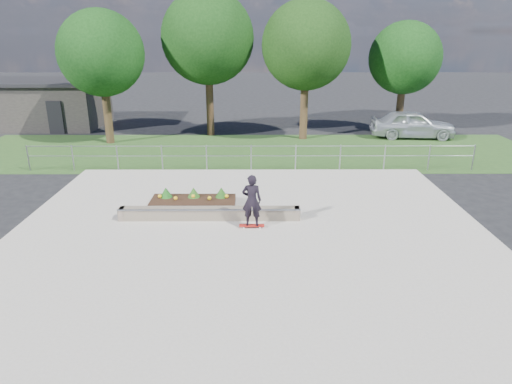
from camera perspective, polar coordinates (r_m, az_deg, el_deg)
ground at (r=13.67m, az=-0.82°, el=-6.46°), size 120.00×120.00×0.00m
grass_verge at (r=24.05m, az=-0.55°, el=5.10°), size 30.00×8.00×0.02m
concrete_slab at (r=13.66m, az=-0.82°, el=-6.34°), size 15.00×15.00×0.06m
fence at (r=20.47m, az=-0.62°, el=4.73°), size 20.06×0.06×1.20m
building at (r=33.73m, az=-25.41°, el=10.02°), size 8.40×5.40×3.00m
tree_far_left at (r=26.60m, az=-18.80°, el=16.07°), size 4.55×4.55×7.15m
tree_mid_left at (r=27.43m, az=-6.06°, el=18.59°), size 5.25×5.25×8.25m
tree_mid_right at (r=26.46m, az=6.29°, el=17.74°), size 4.90×4.90×7.70m
tree_far_right at (r=29.21m, az=18.13°, el=15.61°), size 4.20×4.20×6.60m
grind_ledge at (r=15.22m, az=-5.83°, el=-2.68°), size 6.00×0.44×0.43m
planter_bed at (r=16.49m, az=-7.85°, el=-1.06°), size 3.00×1.20×0.61m
skateboarder at (r=14.25m, az=-0.54°, el=-1.09°), size 0.80×0.43×1.76m
parked_car at (r=28.62m, az=18.97°, el=8.03°), size 4.94×2.32×1.63m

